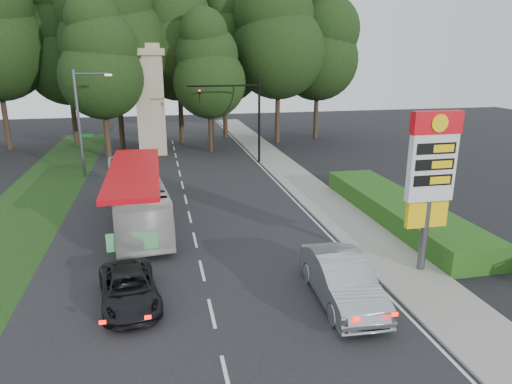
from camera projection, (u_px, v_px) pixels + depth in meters
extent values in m
plane|color=black|center=(213.00, 321.00, 15.91)|extent=(120.00, 120.00, 0.00)
cube|color=black|center=(188.00, 212.00, 27.15)|extent=(14.00, 80.00, 0.02)
cube|color=gray|center=(323.00, 202.00, 28.87)|extent=(3.00, 80.00, 0.12)
cube|color=#193814|center=(41.00, 193.00, 30.85)|extent=(5.00, 50.00, 0.02)
cube|color=#234D14|center=(399.00, 210.00, 25.57)|extent=(3.00, 14.00, 1.20)
cylinder|color=#59595E|center=(424.00, 236.00, 19.20)|extent=(0.32, 0.32, 3.20)
cube|color=yellow|center=(426.00, 214.00, 18.92)|extent=(1.80, 0.25, 1.10)
cube|color=silver|center=(432.00, 167.00, 18.35)|extent=(2.00, 0.35, 2.80)
cube|color=red|center=(437.00, 122.00, 17.83)|extent=(2.10, 0.40, 0.90)
cylinder|color=yellow|center=(440.00, 123.00, 17.63)|extent=(0.70, 0.05, 0.70)
cube|color=black|center=(437.00, 149.00, 17.94)|extent=(1.70, 0.04, 0.45)
cube|color=black|center=(435.00, 165.00, 18.13)|extent=(1.70, 0.04, 0.45)
cube|color=black|center=(433.00, 180.00, 18.31)|extent=(1.70, 0.04, 0.45)
cylinder|color=black|center=(259.00, 121.00, 38.80)|extent=(0.20, 0.20, 7.20)
cylinder|color=black|center=(224.00, 86.00, 37.33)|extent=(6.00, 0.14, 0.14)
imported|color=black|center=(199.00, 89.00, 37.00)|extent=(0.18, 0.22, 1.10)
sphere|color=#FF0C05|center=(199.00, 91.00, 36.89)|extent=(0.18, 0.18, 0.18)
cylinder|color=#59595E|center=(79.00, 125.00, 33.93)|extent=(0.20, 0.20, 8.00)
cylinder|color=#59595E|center=(91.00, 74.00, 33.12)|extent=(2.40, 0.12, 0.12)
cube|color=#FFE599|center=(108.00, 75.00, 33.39)|extent=(0.50, 0.22, 0.14)
cube|color=#0C591E|center=(87.00, 135.00, 34.24)|extent=(0.85, 0.04, 0.22)
cube|color=#0C591E|center=(82.00, 139.00, 34.66)|extent=(0.04, 0.85, 0.22)
cube|color=tan|center=(151.00, 106.00, 42.33)|extent=(2.50, 2.50, 9.00)
cube|color=tan|center=(147.00, 52.00, 40.97)|extent=(3.00, 3.00, 0.60)
cube|color=tan|center=(147.00, 46.00, 40.83)|extent=(2.20, 2.20, 0.50)
cylinder|color=#2D2116|center=(5.00, 118.00, 44.56)|extent=(0.50, 0.50, 6.30)
cylinder|color=#2D2116|center=(74.00, 118.00, 47.78)|extent=(0.50, 0.50, 5.40)
sphere|color=black|center=(68.00, 63.00, 46.20)|extent=(8.40, 8.40, 8.40)
sphere|color=black|center=(64.00, 32.00, 45.35)|extent=(7.20, 7.20, 7.20)
sphere|color=black|center=(61.00, 4.00, 44.62)|extent=(5.40, 5.40, 5.40)
cylinder|color=#2D2116|center=(121.00, 116.00, 44.89)|extent=(0.50, 0.50, 6.48)
sphere|color=black|center=(115.00, 45.00, 43.00)|extent=(10.08, 10.08, 10.08)
sphere|color=black|center=(111.00, 4.00, 41.98)|extent=(8.64, 8.64, 8.64)
cylinder|color=#2D2116|center=(181.00, 115.00, 48.06)|extent=(0.50, 0.50, 5.94)
sphere|color=black|center=(178.00, 55.00, 46.33)|extent=(9.24, 9.24, 9.24)
sphere|color=black|center=(177.00, 20.00, 45.39)|extent=(7.92, 7.92, 7.92)
cylinder|color=#2D2116|center=(225.00, 115.00, 51.06)|extent=(0.50, 0.50, 5.22)
sphere|color=black|center=(224.00, 65.00, 49.53)|extent=(8.12, 8.12, 8.12)
sphere|color=black|center=(224.00, 37.00, 48.70)|extent=(6.96, 6.96, 6.96)
sphere|color=black|center=(223.00, 13.00, 48.00)|extent=(5.22, 5.22, 5.22)
cylinder|color=#2D2116|center=(277.00, 114.00, 48.20)|extent=(0.50, 0.50, 6.12)
sphere|color=black|center=(278.00, 52.00, 46.41)|extent=(9.52, 9.52, 9.52)
sphere|color=black|center=(279.00, 16.00, 45.44)|extent=(8.16, 8.16, 8.16)
cylinder|color=#2D2116|center=(316.00, 113.00, 51.16)|extent=(0.50, 0.50, 5.58)
sphere|color=black|center=(318.00, 60.00, 49.53)|extent=(8.68, 8.68, 8.68)
sphere|color=black|center=(319.00, 30.00, 48.65)|extent=(7.44, 7.44, 7.44)
sphere|color=black|center=(320.00, 3.00, 47.90)|extent=(5.58, 5.58, 5.58)
cylinder|color=#2D2116|center=(107.00, 132.00, 41.20)|extent=(0.50, 0.50, 4.68)
sphere|color=black|center=(102.00, 77.00, 39.83)|extent=(7.28, 7.28, 7.28)
sphere|color=black|center=(99.00, 46.00, 39.09)|extent=(6.24, 6.24, 6.24)
sphere|color=black|center=(96.00, 19.00, 38.46)|extent=(4.68, 4.68, 4.68)
cylinder|color=#2D2116|center=(211.00, 130.00, 43.65)|extent=(0.50, 0.50, 4.32)
sphere|color=black|center=(210.00, 82.00, 42.39)|extent=(6.72, 6.72, 6.72)
sphere|color=black|center=(209.00, 55.00, 41.70)|extent=(5.76, 5.76, 5.76)
sphere|color=black|center=(208.00, 32.00, 41.12)|extent=(4.32, 4.32, 4.32)
imported|color=silver|center=(136.00, 196.00, 24.93)|extent=(3.75, 11.28, 3.08)
imported|color=#A8ABB0|center=(342.00, 280.00, 17.00)|extent=(2.10, 5.45, 1.77)
imported|color=black|center=(129.00, 289.00, 16.91)|extent=(2.60, 4.64, 1.23)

